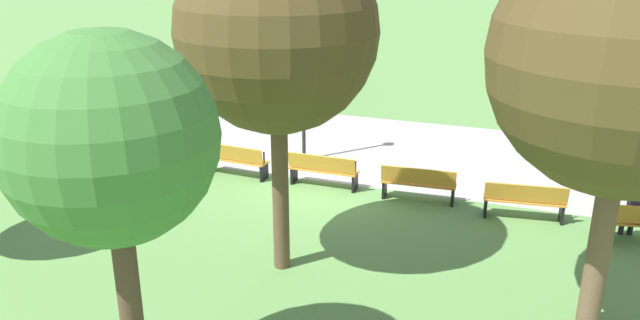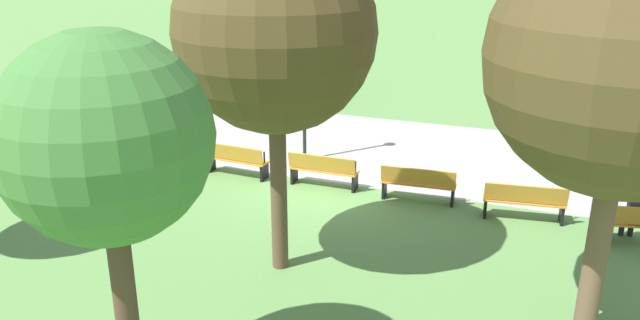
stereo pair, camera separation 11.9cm
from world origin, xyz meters
The scene contains 14 objects.
ground_plane centered at (0.00, 0.00, 0.00)m, with size 120.00×120.00×0.00m, color #5B8C47.
path_paving centered at (0.00, 3.41, 0.00)m, with size 28.81×6.20×0.01m, color #A39E99.
bench_0 centered at (-7.18, -0.72, 0.47)m, with size 1.80×0.78×0.89m.
bench_1 centered at (-4.80, -0.36, 0.47)m, with size 1.78×0.68×0.89m.
bench_2 centered at (-2.40, -0.14, 0.47)m, with size 1.77×0.58×0.89m.
bench_3 centered at (0.00, -0.07, 0.47)m, with size 1.74×0.47×0.89m.
bench_4 centered at (2.40, -0.14, 0.47)m, with size 1.77×0.58×0.89m.
bench_5 centered at (4.80, -0.36, 0.47)m, with size 1.78×0.68×0.89m.
person_seated centered at (6.92, -0.63, 0.64)m, with size 0.39×0.56×1.20m.
tree_1 centered at (0.60, -4.07, 4.40)m, with size 3.45×3.45×6.15m.
tree_2 centered at (5.98, -4.25, 4.33)m, with size 3.95×3.95×6.33m.
tree_3 centered at (0.37, -8.24, 3.74)m, with size 2.48×2.48×5.02m.
lamp_post centered at (-1.20, 1.70, 2.94)m, with size 0.32×0.32×4.26m.
kiosk centered at (-5.49, 8.83, 1.47)m, with size 3.42×3.10×2.87m.
Camera 1 is at (4.86, -13.71, 5.91)m, focal length 35.04 mm.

